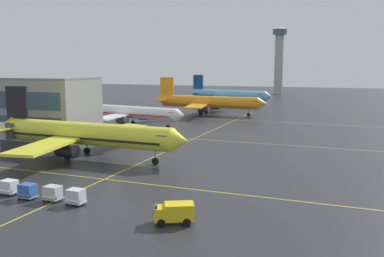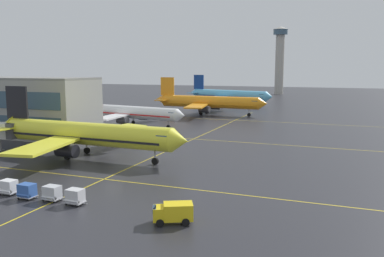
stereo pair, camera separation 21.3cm
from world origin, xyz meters
The scene contains 12 objects.
ground_plane centered at (0.00, 0.00, 0.00)m, with size 600.00×600.00×0.00m, color #28282D.
airliner_front_gate centered at (-11.47, 9.20, 4.27)m, with size 40.18×34.72×12.51m.
airliner_second_row centered at (-24.09, 48.56, 3.66)m, with size 34.40×29.36×10.71m.
airliner_third_row centered at (-12.86, 81.59, 4.32)m, with size 40.57×35.07×12.64m.
airliner_far_left_stand centered at (-16.43, 118.60, 4.39)m, with size 40.67×34.68×12.85m.
taxiway_markings centered at (0.00, 34.05, 0.00)m, with size 157.17×118.95×0.01m.
service_truck_red_van centered at (16.12, -13.81, 1.18)m, with size 4.50×3.51×2.10m.
baggage_cart_row_leftmost centered at (-7.27, -12.51, 1.00)m, with size 2.77×1.73×1.86m.
baggage_cart_row_second centered at (-3.82, -13.01, 1.00)m, with size 2.77×1.73×1.86m.
baggage_cart_row_middle centered at (-0.38, -12.57, 1.00)m, with size 2.77×1.73×1.86m.
baggage_cart_row_fourth centered at (3.06, -12.69, 1.00)m, with size 2.77×1.73×1.86m.
control_tower centered at (-8.25, 200.73, 23.39)m, with size 8.82×8.82×40.57m.
Camera 1 is at (32.36, -50.74, 15.92)m, focal length 38.12 mm.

